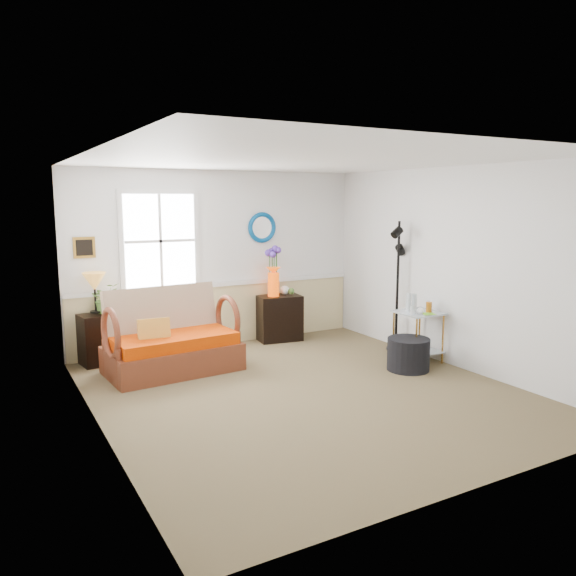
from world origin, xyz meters
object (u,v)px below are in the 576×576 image
lamp_stand (96,340)px  floor_lamp (397,286)px  cabinet (279,318)px  side_table (418,337)px  ottoman (408,354)px  loveseat (172,331)px

lamp_stand → floor_lamp: floor_lamp is taller
cabinet → side_table: 2.23m
lamp_stand → floor_lamp: bearing=-19.0°
ottoman → side_table: bearing=32.2°
loveseat → floor_lamp: 3.25m
cabinet → ottoman: 2.31m
side_table → cabinet: bearing=118.6°
loveseat → ottoman: loveseat is taller
cabinet → ottoman: cabinet is taller
loveseat → cabinet: (1.96, 0.77, -0.18)m
lamp_stand → ottoman: lamp_stand is taller
loveseat → side_table: bearing=-25.8°
cabinet → side_table: bearing=-53.0°
lamp_stand → side_table: 4.31m
side_table → ottoman: size_ratio=1.27×
cabinet → ottoman: size_ratio=1.30×
cabinet → lamp_stand: bearing=-172.2°
loveseat → ottoman: 3.04m
loveseat → lamp_stand: (-0.80, 0.80, -0.19)m
loveseat → side_table: (3.02, -1.19, -0.18)m
ottoman → cabinet: bearing=108.0°
side_table → lamp_stand: bearing=152.5°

